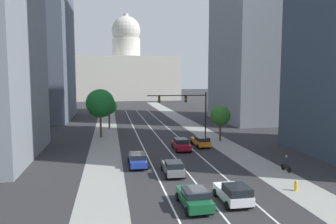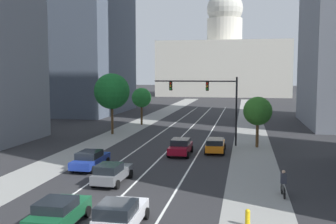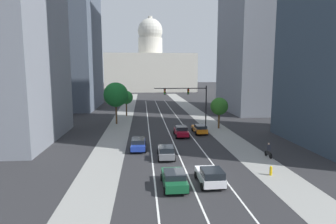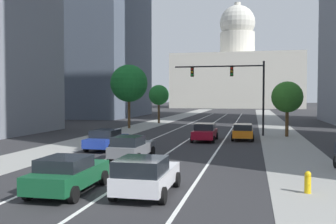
{
  "view_description": "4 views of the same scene",
  "coord_description": "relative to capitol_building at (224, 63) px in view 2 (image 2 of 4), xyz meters",
  "views": [
    {
      "loc": [
        -7.71,
        -25.74,
        9.71
      ],
      "look_at": [
        1.02,
        22.9,
        4.46
      ],
      "focal_mm": 34.89,
      "sensor_mm": 36.0,
      "label": 1
    },
    {
      "loc": [
        7.7,
        -21.27,
        7.88
      ],
      "look_at": [
        -0.76,
        22.08,
        3.56
      ],
      "focal_mm": 42.63,
      "sensor_mm": 36.0,
      "label": 2
    },
    {
      "loc": [
        -4.19,
        -25.84,
        9.82
      ],
      "look_at": [
        -0.46,
        15.82,
        3.85
      ],
      "focal_mm": 30.22,
      "sensor_mm": 36.0,
      "label": 3
    },
    {
      "loc": [
        5.74,
        -16.96,
        3.91
      ],
      "look_at": [
        -1.21,
        13.96,
        2.63
      ],
      "focal_mm": 40.58,
      "sensor_mm": 36.0,
      "label": 4
    }
  ],
  "objects": [
    {
      "name": "traffic_signal_mast",
      "position": [
        3.96,
        -99.86,
        -6.19
      ],
      "size": [
        9.1,
        0.39,
        7.47
      ],
      "color": "black",
      "rests_on": "ground"
    },
    {
      "name": "office_tower_far_left",
      "position": [
        -26.76,
        -67.93,
        8.5
      ],
      "size": [
        20.83,
        24.42,
        40.16
      ],
      "color": "#4C5666",
      "rests_on": "ground"
    },
    {
      "name": "car_orange",
      "position": [
        4.84,
        -104.0,
        -10.83
      ],
      "size": [
        2.04,
        4.55,
        1.48
      ],
      "rotation": [
        0.0,
        0.0,
        1.59
      ],
      "color": "orange",
      "rests_on": "ground"
    },
    {
      "name": "street_tree_mid_left",
      "position": [
        -9.22,
        -94.31,
        -6.07
      ],
      "size": [
        4.6,
        4.6,
        7.86
      ],
      "color": "#51381E",
      "rests_on": "ground"
    },
    {
      "name": "lane_stripe_left",
      "position": [
        -3.22,
        -96.95,
        -11.6
      ],
      "size": [
        0.16,
        90.0,
        0.01
      ],
      "primitive_type": "cube",
      "color": "white",
      "rests_on": "ground"
    },
    {
      "name": "car_blue",
      "position": [
        -4.83,
        -112.65,
        -10.84
      ],
      "size": [
        2.02,
        4.78,
        1.48
      ],
      "rotation": [
        0.0,
        0.0,
        1.56
      ],
      "color": "#1E389E",
      "rests_on": "ground"
    },
    {
      "name": "car_green",
      "position": [
        -1.61,
        -124.84,
        -10.84
      ],
      "size": [
        2.14,
        4.4,
        1.49
      ],
      "rotation": [
        0.0,
        0.0,
        1.59
      ],
      "color": "#14512D",
      "rests_on": "ground"
    },
    {
      "name": "street_tree_near_right",
      "position": [
        8.99,
        -100.23,
        -7.75
      ],
      "size": [
        3.04,
        3.04,
        5.41
      ],
      "color": "#51381E",
      "rests_on": "ground"
    },
    {
      "name": "cyclist",
      "position": [
        10.18,
        -117.39,
        -10.76
      ],
      "size": [
        0.38,
        1.7,
        1.72
      ],
      "rotation": [
        0.0,
        0.0,
        1.64
      ],
      "color": "black",
      "rests_on": "ground"
    },
    {
      "name": "sidewalk_left",
      "position": [
        -8.49,
        -86.95,
        -11.61
      ],
      "size": [
        4.09,
        130.0,
        0.01
      ],
      "primitive_type": "cube",
      "color": "gray",
      "rests_on": "ground"
    },
    {
      "name": "car_gray",
      "position": [
        -1.62,
        -116.56,
        -10.84
      ],
      "size": [
        2.02,
        4.4,
        1.52
      ],
      "rotation": [
        0.0,
        0.0,
        1.55
      ],
      "color": "slate",
      "rests_on": "ground"
    },
    {
      "name": "car_crimson",
      "position": [
        1.61,
        -105.71,
        -10.82
      ],
      "size": [
        2.05,
        4.36,
        1.56
      ],
      "rotation": [
        0.0,
        0.0,
        1.57
      ],
      "color": "maroon",
      "rests_on": "ground"
    },
    {
      "name": "car_white",
      "position": [
        1.61,
        -124.57,
        -10.8
      ],
      "size": [
        2.15,
        4.03,
        1.58
      ],
      "rotation": [
        0.0,
        0.0,
        1.58
      ],
      "color": "silver",
      "rests_on": "ground"
    },
    {
      "name": "fire_hydrant",
      "position": [
        7.92,
        -122.87,
        -11.15
      ],
      "size": [
        0.26,
        0.35,
        0.91
      ],
      "color": "yellow",
      "rests_on": "ground"
    },
    {
      "name": "lane_stripe_right",
      "position": [
        3.22,
        -96.95,
        -11.6
      ],
      "size": [
        0.16,
        90.0,
        0.01
      ],
      "primitive_type": "cube",
      "color": "white",
      "rests_on": "ground"
    },
    {
      "name": "sidewalk_right",
      "position": [
        8.49,
        -86.95,
        -11.61
      ],
      "size": [
        4.09,
        130.0,
        0.01
      ],
      "primitive_type": "cube",
      "color": "gray",
      "rests_on": "ground"
    },
    {
      "name": "lane_stripe_center",
      "position": [
        0.0,
        -96.95,
        -11.6
      ],
      "size": [
        0.16,
        90.0,
        0.01
      ],
      "primitive_type": "cube",
      "color": "white",
      "rests_on": "ground"
    },
    {
      "name": "ground_plane",
      "position": [
        0.0,
        -81.95,
        -11.61
      ],
      "size": [
        400.0,
        400.0,
        0.0
      ],
      "primitive_type": "plane",
      "color": "#2B2B2D"
    },
    {
      "name": "street_tree_near_left",
      "position": [
        -7.87,
        -84.54,
        -7.48
      ],
      "size": [
        2.97,
        2.97,
        5.65
      ],
      "color": "#51381E",
      "rests_on": "ground"
    },
    {
      "name": "capitol_building",
      "position": [
        0.0,
        0.0,
        0.0
      ],
      "size": [
        44.25,
        26.58,
        37.5
      ],
      "color": "beige",
      "rests_on": "ground"
    }
  ]
}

